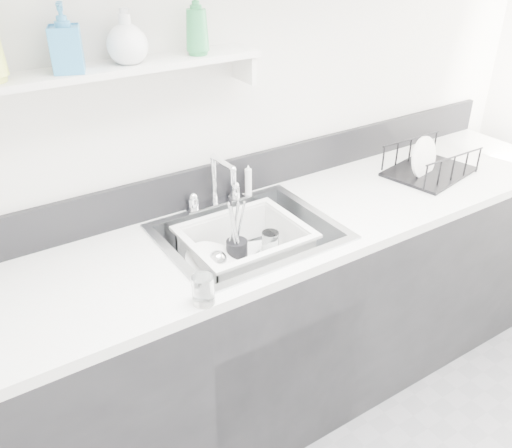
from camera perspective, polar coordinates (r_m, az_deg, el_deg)
room_shell at (r=1.15m, az=21.69°, el=14.94°), size 3.50×3.00×2.60m
counter_run at (r=2.27m, az=-0.70°, el=-10.93°), size 3.20×0.62×0.92m
backsplash at (r=2.19m, az=-4.97°, el=4.26°), size 3.20×0.02×0.16m
sink at (r=2.05m, az=-0.76°, el=-3.06°), size 0.64×0.52×0.20m
faucet at (r=2.16m, az=-4.28°, el=3.28°), size 0.26×0.18×0.23m
side_sprayer at (r=2.23m, az=-0.81°, el=4.61°), size 0.03×0.03×0.14m
wall_shelf at (r=1.83m, az=-14.65°, el=15.33°), size 1.00×0.16×0.12m
wash_tub at (r=2.05m, az=-1.16°, el=-2.74°), size 0.54×0.48×0.17m
plate_stack at (r=2.01m, az=-4.12°, el=-4.89°), size 0.28×0.27×0.11m
utensil_cup at (r=2.07m, az=-2.03°, el=-2.82°), size 0.08×0.08×0.28m
ladle at (r=2.01m, az=-2.27°, el=-4.62°), size 0.24×0.28×0.08m
tumbler_in_tub at (r=2.13m, az=1.51°, el=-2.04°), size 0.09×0.09×0.10m
tumbler_counter at (r=1.63m, az=-5.57°, el=-6.93°), size 0.07×0.07×0.09m
dish_rack at (r=2.57m, az=17.91°, el=6.50°), size 0.43×0.36×0.13m
bowl_small at (r=2.06m, az=2.34°, el=-4.44°), size 0.13×0.13×0.04m
soap_bottle_b at (r=1.75m, az=-19.49°, el=17.98°), size 0.11×0.11×0.20m
soap_bottle_c at (r=1.81m, az=-13.49°, el=18.67°), size 0.17×0.17×0.17m
soap_bottle_d at (r=1.89m, az=-6.27°, el=20.26°), size 0.09×0.09×0.20m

